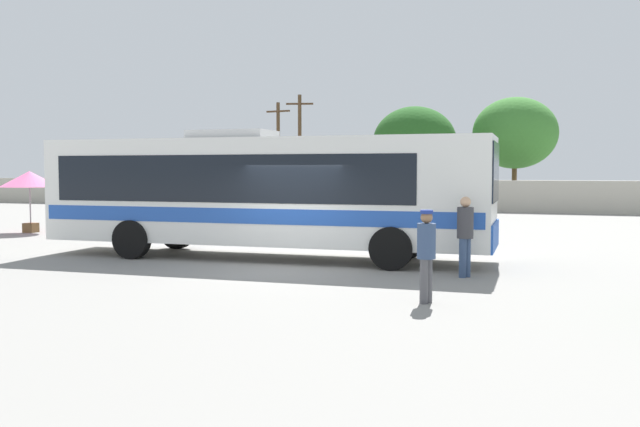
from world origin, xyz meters
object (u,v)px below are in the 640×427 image
vendor_umbrella_secondary_pink (30,180)px  parked_car_third_grey (388,199)px  parked_car_leftmost_grey (204,196)px  roadside_tree_left (270,156)px  coach_bus_white_blue (259,190)px  utility_pole_far (300,148)px  attendant_by_bus_door (465,232)px  passenger_waiting_on_apron (426,250)px  parked_car_second_red (291,198)px  utility_pole_near (278,151)px  roadside_tree_midleft (414,142)px  roadside_tree_midright (515,133)px

vendor_umbrella_secondary_pink → parked_car_third_grey: 19.05m
parked_car_leftmost_grey → roadside_tree_left: roadside_tree_left is taller
coach_bus_white_blue → roadside_tree_left: roadside_tree_left is taller
coach_bus_white_blue → roadside_tree_left: 31.09m
vendor_umbrella_secondary_pink → utility_pole_far: utility_pole_far is taller
utility_pole_far → attendant_by_bus_door: bearing=-61.7°
attendant_by_bus_door → roadside_tree_left: size_ratio=0.37×
attendant_by_bus_door → utility_pole_far: 31.19m
passenger_waiting_on_apron → parked_car_leftmost_grey: 31.30m
passenger_waiting_on_apron → parked_car_second_red: 27.69m
attendant_by_bus_door → utility_pole_near: utility_pole_near is taller
passenger_waiting_on_apron → parked_car_third_grey: bearing=105.7°
parked_car_leftmost_grey → utility_pole_near: 7.37m
attendant_by_bus_door → parked_car_leftmost_grey: (-18.94, 21.87, -0.21)m
attendant_by_bus_door → vendor_umbrella_secondary_pink: size_ratio=0.77×
parked_car_second_red → parked_car_third_grey: (5.68, 0.35, 0.01)m
coach_bus_white_blue → utility_pole_far: size_ratio=1.66×
passenger_waiting_on_apron → parked_car_third_grey: size_ratio=0.37×
vendor_umbrella_secondary_pink → roadside_tree_left: roadside_tree_left is taller
attendant_by_bus_door → parked_car_third_grey: size_ratio=0.39×
roadside_tree_left → roadside_tree_midleft: bearing=-8.8°
utility_pole_far → parked_car_leftmost_grey: bearing=-127.5°
passenger_waiting_on_apron → utility_pole_near: bearing=117.6°
parked_car_leftmost_grey → coach_bus_white_blue: bearing=-57.0°
parked_car_third_grey → parked_car_second_red: bearing=-176.4°
parked_car_leftmost_grey → roadside_tree_midright: roadside_tree_midright is taller
vendor_umbrella_secondary_pink → parked_car_leftmost_grey: 16.50m
parked_car_second_red → attendant_by_bus_door: bearing=-58.8°
roadside_tree_left → attendant_by_bus_door: bearing=-58.9°
parked_car_second_red → utility_pole_far: bearing=106.8°
roadside_tree_midleft → roadside_tree_midright: roadside_tree_midright is taller
coach_bus_white_blue → parked_car_third_grey: size_ratio=2.69×
roadside_tree_left → roadside_tree_midright: 17.01m
parked_car_leftmost_grey → parked_car_second_red: parked_car_leftmost_grey is taller
passenger_waiting_on_apron → roadside_tree_midright: size_ratio=0.23×
coach_bus_white_blue → parked_car_second_red: size_ratio=2.97×
passenger_waiting_on_apron → roadside_tree_midleft: (-6.97, 31.58, 3.24)m
utility_pole_near → roadside_tree_midleft: (9.49, 0.08, 0.51)m
parked_car_leftmost_grey → roadside_tree_midleft: 13.83m
coach_bus_white_blue → utility_pole_far: (-9.01, 25.79, 2.02)m
attendant_by_bus_door → vendor_umbrella_secondary_pink: bearing=162.2°
passenger_waiting_on_apron → vendor_umbrella_secondary_pink: bearing=152.7°
parked_car_second_red → roadside_tree_left: size_ratio=0.85×
roadside_tree_left → roadside_tree_midright: size_ratio=0.68×
parked_car_third_grey → roadside_tree_left: (-10.84, 8.31, 2.60)m
parked_car_second_red → parked_car_leftmost_grey: bearing=175.3°
utility_pole_near → roadside_tree_left: utility_pole_near is taller
utility_pole_far → roadside_tree_left: utility_pole_far is taller
passenger_waiting_on_apron → roadside_tree_left: roadside_tree_left is taller
coach_bus_white_blue → parked_car_leftmost_grey: coach_bus_white_blue is taller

